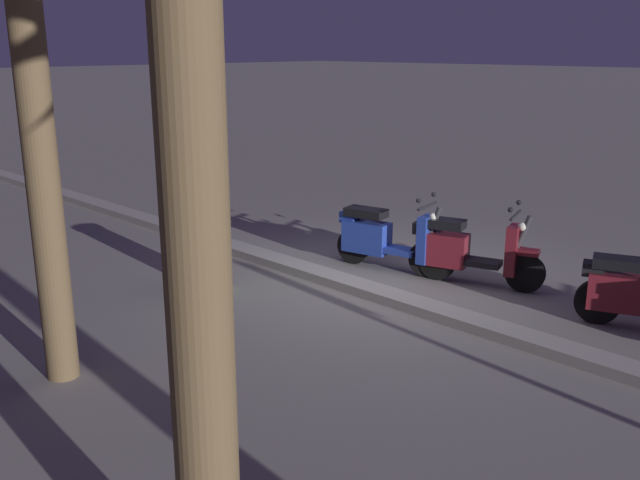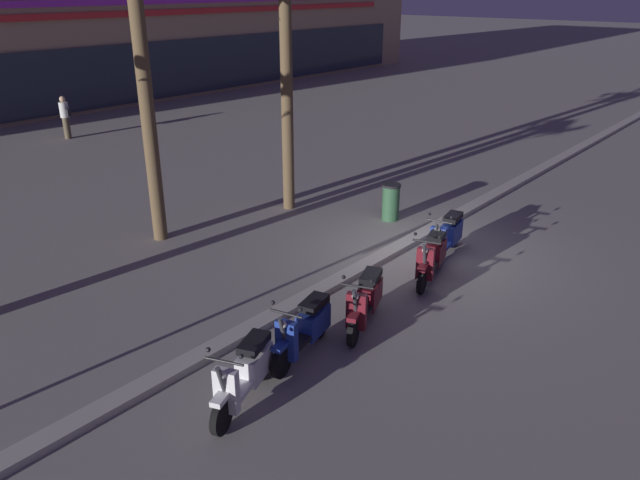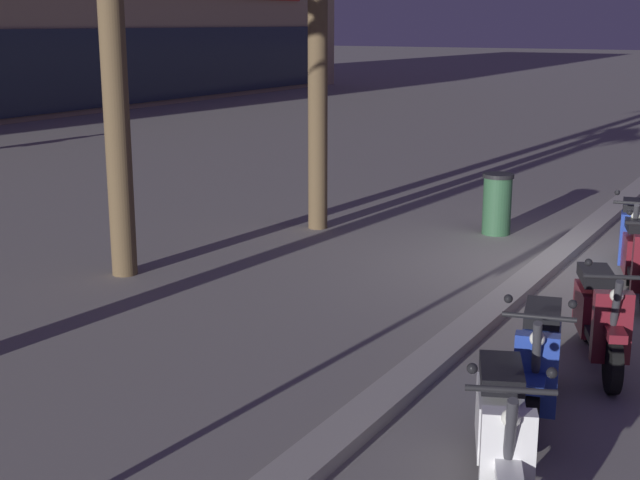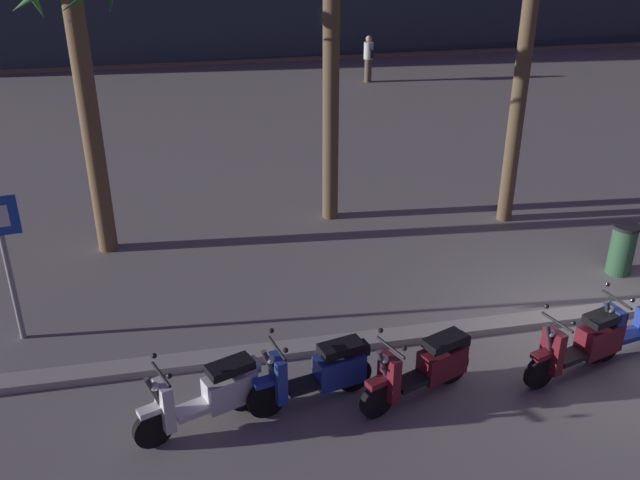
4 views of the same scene
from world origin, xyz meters
name	(u,v)px [view 4 (image 4 of 4)]	position (x,y,z in m)	size (l,w,h in m)	color
ground_plane	(598,331)	(0.00, 0.00, 0.00)	(200.00, 200.00, 0.00)	gray
curb_strip	(585,314)	(0.00, 0.40, 0.06)	(60.00, 0.36, 0.12)	#ADA89E
scooter_white_gap_after_mid	(210,395)	(-6.15, -0.91, 0.45)	(1.73, 0.86, 1.17)	black
scooter_blue_mid_rear	(320,372)	(-4.66, -0.75, 0.45)	(1.79, 0.71, 1.17)	black
scooter_maroon_lead_nearest	(426,367)	(-3.24, -0.93, 0.45)	(1.77, 0.89, 1.17)	black
scooter_maroon_second_in_line	(585,343)	(-0.82, -0.86, 0.46)	(1.81, 0.81, 1.17)	black
crossing_sign	(5,252)	(-8.90, 1.64, 1.50)	(0.60, 0.15, 2.40)	#939399
palm_tree_near_sign	(77,34)	(-7.77, 4.57, 4.08)	(2.21, 2.22, 5.45)	brown
pedestrian_by_palm_tree	(368,58)	(0.71, 16.48, 0.88)	(0.34, 0.46, 1.65)	brown
litter_bin	(622,249)	(1.39, 1.67, 0.48)	(0.48, 0.48, 0.95)	#2D5638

